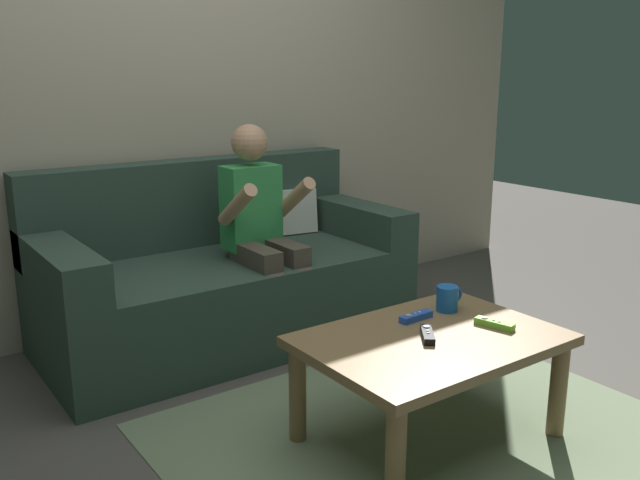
{
  "coord_description": "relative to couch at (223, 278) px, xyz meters",
  "views": [
    {
      "loc": [
        -1.33,
        -1.59,
        1.26
      ],
      "look_at": [
        0.22,
        0.56,
        0.59
      ],
      "focal_mm": 38.15,
      "sensor_mm": 36.0,
      "label": 1
    }
  ],
  "objects": [
    {
      "name": "area_rug",
      "position": [
        0.14,
        -1.25,
        -0.29
      ],
      "size": [
        1.73,
        1.43,
        0.01
      ],
      "primitive_type": "cube",
      "color": "#6B7A5B",
      "rests_on": "ground"
    },
    {
      "name": "game_remote_blue_far_corner",
      "position": [
        0.2,
        -1.11,
        0.1
      ],
      "size": [
        0.14,
        0.04,
        0.03
      ],
      "color": "blue",
      "rests_on": "coffee_table"
    },
    {
      "name": "coffee_mug",
      "position": [
        0.36,
        -1.11,
        0.14
      ],
      "size": [
        0.12,
        0.08,
        0.09
      ],
      "color": "#1959B2",
      "rests_on": "coffee_table"
    },
    {
      "name": "wall_back",
      "position": [
        -0.09,
        0.39,
        0.96
      ],
      "size": [
        4.86,
        0.05,
        2.5
      ],
      "primitive_type": "cube",
      "color": "#B2A38E",
      "rests_on": "ground"
    },
    {
      "name": "couch",
      "position": [
        0.0,
        0.0,
        0.0
      ],
      "size": [
        1.68,
        0.8,
        0.83
      ],
      "color": "#2D4238",
      "rests_on": "ground"
    },
    {
      "name": "person_seated_on_couch",
      "position": [
        0.11,
        -0.19,
        0.28
      ],
      "size": [
        0.36,
        0.44,
        1.02
      ],
      "color": "#4C4238",
      "rests_on": "ground"
    },
    {
      "name": "game_remote_black_near_edge",
      "position": [
        0.11,
        -1.26,
        0.1
      ],
      "size": [
        0.11,
        0.13,
        0.03
      ],
      "color": "black",
      "rests_on": "coffee_table"
    },
    {
      "name": "coffee_table",
      "position": [
        0.14,
        -1.25,
        0.03
      ],
      "size": [
        0.86,
        0.6,
        0.38
      ],
      "color": "brown",
      "rests_on": "ground"
    },
    {
      "name": "ground_plane",
      "position": [
        -0.09,
        -1.18,
        -0.29
      ],
      "size": [
        9.72,
        9.72,
        0.0
      ],
      "primitive_type": "plane",
      "color": "#4C4742"
    },
    {
      "name": "game_remote_lime_center",
      "position": [
        0.37,
        -1.32,
        0.1
      ],
      "size": [
        0.07,
        0.14,
        0.03
      ],
      "color": "#72C638",
      "rests_on": "coffee_table"
    }
  ]
}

